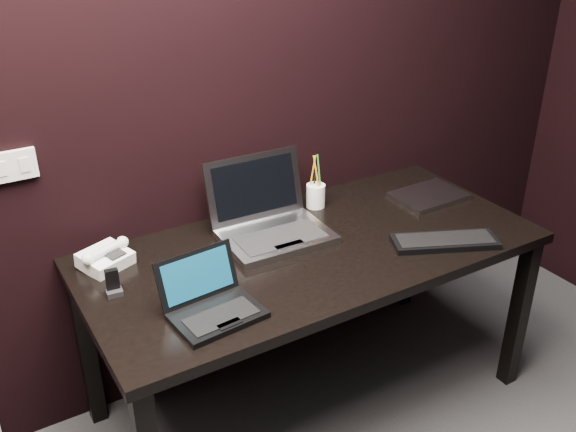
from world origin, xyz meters
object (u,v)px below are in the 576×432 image
silver_laptop (270,223)px  pen_cup (316,195)px  ext_keyboard (445,241)px  mobile_phone (113,285)px  desk (313,264)px  closed_laptop (428,196)px  desk_phone (106,258)px  netbook (212,304)px

silver_laptop → pen_cup: size_ratio=1.79×
ext_keyboard → mobile_phone: bearing=164.9°
ext_keyboard → pen_cup: pen_cup is taller
desk → closed_laptop: (0.65, 0.09, 0.09)m
ext_keyboard → desk_phone: 1.23m
netbook → mobile_phone: (-0.23, 0.26, -0.00)m
closed_laptop → mobile_phone: bearing=-179.1°
silver_laptop → closed_laptop: (0.74, -0.06, -0.04)m
desk → silver_laptop: bearing=121.0°
desk → desk_phone: size_ratio=8.51×
silver_laptop → pen_cup: 0.31m
desk_phone → pen_cup: pen_cup is taller
ext_keyboard → desk_phone: desk_phone is taller
ext_keyboard → pen_cup: size_ratio=1.79×
netbook → silver_laptop: bearing=40.5°
desk → ext_keyboard: size_ratio=4.13×
closed_laptop → desk_phone: size_ratio=1.51×
closed_laptop → desk_phone: desk_phone is taller
desk → pen_cup: 0.36m
silver_laptop → closed_laptop: bearing=-5.0°
silver_laptop → mobile_phone: (-0.64, -0.09, -0.02)m
netbook → pen_cup: bearing=34.0°
pen_cup → mobile_phone: bearing=-167.6°
pen_cup → silver_laptop: bearing=-157.4°
mobile_phone → ext_keyboard: bearing=-15.1°
closed_laptop → ext_keyboard: bearing=-123.5°
netbook → mobile_phone: 0.35m
closed_laptop → mobile_phone: mobile_phone is taller
ext_keyboard → pen_cup: bearing=114.8°
netbook → mobile_phone: bearing=131.1°
netbook → closed_laptop: 1.18m
netbook → closed_laptop: netbook is taller
ext_keyboard → desk: bearing=150.4°
netbook → desk_phone: netbook is taller
desk_phone → mobile_phone: 0.19m
mobile_phone → desk_phone: bearing=80.7°
netbook → desk_phone: size_ratio=1.46×
closed_laptop → mobile_phone: size_ratio=3.38×
closed_laptop → silver_laptop: bearing=175.0°
desk_phone → pen_cup: (0.89, 0.02, 0.02)m
netbook → silver_laptop: (0.41, 0.35, 0.02)m
desk_phone → ext_keyboard: bearing=-23.7°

